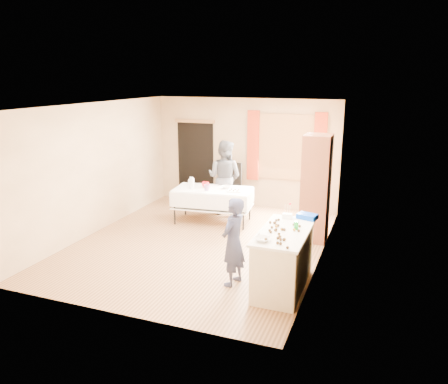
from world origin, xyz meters
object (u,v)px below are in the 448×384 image
at_px(cabinet, 316,188).
at_px(party_table, 213,202).
at_px(girl, 233,242).
at_px(woman, 224,177).
at_px(counter, 283,260).
at_px(chair, 229,195).

bearing_deg(cabinet, party_table, 173.17).
relative_size(girl, woman, 0.80).
xyz_separation_m(cabinet, counter, (-0.10, -2.21, -0.57)).
bearing_deg(woman, chair, -81.74).
bearing_deg(chair, girl, -57.39).
relative_size(party_table, girl, 1.28).
height_order(cabinet, counter, cabinet).
bearing_deg(cabinet, counter, -92.59).
bearing_deg(counter, chair, 121.07).
height_order(cabinet, chair, cabinet).
distance_m(cabinet, party_table, 2.32).
distance_m(cabinet, chair, 2.69).
bearing_deg(party_table, cabinet, -13.08).
height_order(chair, girl, girl).
bearing_deg(counter, girl, -169.02).
height_order(counter, party_table, counter).
xyz_separation_m(cabinet, woman, (-2.22, 0.95, -0.17)).
xyz_separation_m(party_table, girl, (1.39, -2.62, 0.24)).
bearing_deg(girl, chair, -147.86).
distance_m(party_table, girl, 2.98).
xyz_separation_m(counter, woman, (-2.12, 3.16, 0.40)).
xyz_separation_m(chair, woman, (0.02, -0.38, 0.52)).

